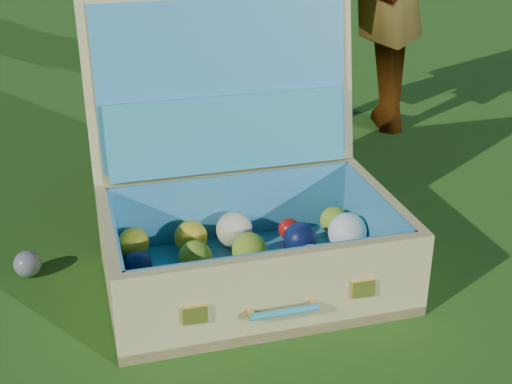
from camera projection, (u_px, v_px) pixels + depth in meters
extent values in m
plane|color=#215114|center=(238.00, 266.00, 1.71)|extent=(60.00, 60.00, 0.00)
sphere|color=teal|center=(27.00, 264.00, 1.66)|extent=(0.06, 0.06, 0.06)
cube|color=tan|center=(253.00, 280.00, 1.63)|extent=(0.76, 0.64, 0.02)
cube|color=tan|center=(279.00, 297.00, 1.42)|extent=(0.62, 0.25, 0.20)
cube|color=tan|center=(231.00, 209.00, 1.78)|extent=(0.62, 0.25, 0.20)
cube|color=tan|center=(111.00, 267.00, 1.52)|extent=(0.16, 0.37, 0.20)
cube|color=tan|center=(381.00, 230.00, 1.67)|extent=(0.16, 0.37, 0.20)
cube|color=teal|center=(253.00, 275.00, 1.63)|extent=(0.70, 0.57, 0.01)
cube|color=teal|center=(277.00, 288.00, 1.43)|extent=(0.57, 0.22, 0.17)
cube|color=teal|center=(232.00, 207.00, 1.76)|extent=(0.57, 0.22, 0.17)
cube|color=teal|center=(118.00, 261.00, 1.52)|extent=(0.14, 0.36, 0.17)
cube|color=teal|center=(376.00, 226.00, 1.66)|extent=(0.14, 0.36, 0.17)
cube|color=tan|center=(222.00, 81.00, 1.71)|extent=(0.65, 0.34, 0.43)
cube|color=teal|center=(224.00, 82.00, 1.69)|extent=(0.59, 0.28, 0.38)
cube|color=teal|center=(228.00, 133.00, 1.71)|extent=(0.56, 0.25, 0.18)
cube|color=#F2C659|center=(195.00, 315.00, 1.36)|extent=(0.05, 0.03, 0.04)
cube|color=#F2C659|center=(363.00, 288.00, 1.45)|extent=(0.05, 0.03, 0.04)
cylinder|color=teal|center=(284.00, 312.00, 1.40)|extent=(0.14, 0.06, 0.02)
cube|color=#F2C659|center=(251.00, 315.00, 1.39)|extent=(0.02, 0.02, 0.01)
cube|color=#F2C659|center=(314.00, 305.00, 1.42)|extent=(0.02, 0.02, 0.01)
sphere|color=#A0C32F|center=(150.00, 310.00, 1.42)|extent=(0.08, 0.08, 0.08)
sphere|color=#A0C32F|center=(214.00, 302.00, 1.46)|extent=(0.07, 0.07, 0.07)
sphere|color=white|center=(269.00, 294.00, 1.50)|extent=(0.06, 0.06, 0.06)
sphere|color=orange|center=(327.00, 285.00, 1.52)|extent=(0.07, 0.07, 0.07)
sphere|color=beige|center=(378.00, 276.00, 1.55)|extent=(0.07, 0.07, 0.07)
sphere|color=#A0C32F|center=(148.00, 285.00, 1.52)|extent=(0.06, 0.06, 0.06)
sphere|color=red|center=(197.00, 283.00, 1.55)|extent=(0.05, 0.05, 0.05)
sphere|color=orange|center=(258.00, 273.00, 1.57)|extent=(0.06, 0.06, 0.06)
sphere|color=white|center=(312.00, 263.00, 1.59)|extent=(0.08, 0.08, 0.08)
sphere|color=orange|center=(367.00, 258.00, 1.63)|extent=(0.05, 0.05, 0.05)
sphere|color=#0D1745|center=(138.00, 266.00, 1.59)|extent=(0.06, 0.06, 0.06)
sphere|color=#A0C32F|center=(195.00, 257.00, 1.62)|extent=(0.08, 0.08, 0.08)
sphere|color=#A0C32F|center=(249.00, 250.00, 1.64)|extent=(0.08, 0.08, 0.08)
sphere|color=#0D1745|center=(300.00, 239.00, 1.69)|extent=(0.08, 0.08, 0.08)
sphere|color=white|center=(347.00, 232.00, 1.71)|extent=(0.09, 0.09, 0.09)
sphere|color=gold|center=(133.00, 243.00, 1.68)|extent=(0.07, 0.07, 0.07)
sphere|color=gold|center=(191.00, 237.00, 1.70)|extent=(0.08, 0.08, 0.08)
sphere|color=beige|center=(234.00, 230.00, 1.72)|extent=(0.09, 0.09, 0.09)
sphere|color=red|center=(289.00, 229.00, 1.76)|extent=(0.05, 0.05, 0.05)
sphere|color=#A0C32F|center=(334.00, 220.00, 1.79)|extent=(0.07, 0.07, 0.07)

